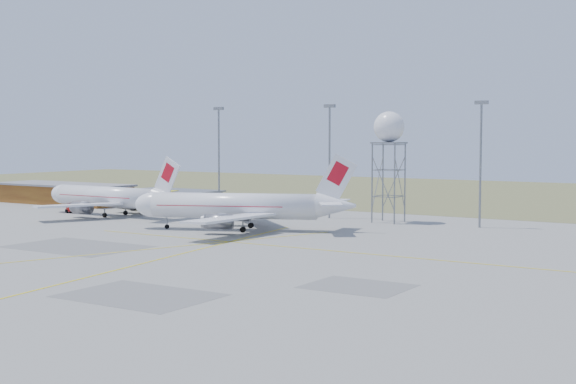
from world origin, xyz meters
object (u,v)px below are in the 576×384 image
Objects in this scene: fire_truck at (154,201)px; baggage_tug at (71,209)px; airliner_main at (238,207)px; radar_tower at (389,160)px; airliner_far at (110,197)px.

fire_truck is 3.66× the size of baggage_tug.
airliner_main is 44.89m from baggage_tug.
fire_truck is (-48.82, -5.09, -8.73)m from radar_tower.
airliner_main is at bearing 25.45° from baggage_tug.
airliner_main is 38.38m from fire_truck.
airliner_far is at bearing -160.18° from radar_tower.
airliner_far reaches higher than baggage_tug.
radar_tower reaches higher than airliner_main.
baggage_tug is at bearing -163.87° from radar_tower.
airliner_main reaches higher than baggage_tug.
airliner_main is 34.02m from airliner_far.
fire_truck is (-33.82, 18.07, -1.79)m from airliner_main.
airliner_main is 1.81× the size of radar_tower.
radar_tower is 1.79× the size of fire_truck.
fire_truck is at bearing -174.04° from radar_tower.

